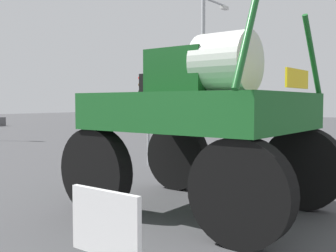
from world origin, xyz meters
The scene contains 3 objects.
oversize_sprayer centered at (0.64, 6.20, 2.09)m, with size 4.31×5.45×4.49m.
traffic_signal_near_right centered at (4.98, 11.57, 2.67)m, with size 0.24×0.54×3.66m.
streetlight_near_right centered at (9.30, 11.52, 4.21)m, with size 2.31×0.24×7.44m.
Camera 1 is at (-6.95, 1.38, 2.46)m, focal length 42.98 mm.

